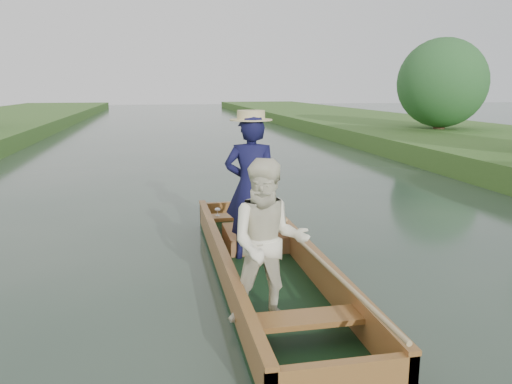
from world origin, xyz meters
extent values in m
plane|color=#283D30|center=(0.00, 0.00, 0.00)|extent=(120.00, 120.00, 0.00)
cylinder|color=#47331E|center=(9.80, 12.65, 0.99)|extent=(0.44, 0.44, 1.98)
sphere|color=#225522|center=(9.80, 12.65, 2.38)|extent=(3.43, 3.43, 3.43)
sphere|color=#225522|center=(10.40, 12.95, 1.98)|extent=(2.20, 2.20, 2.20)
cube|color=black|center=(0.00, 0.00, 0.04)|extent=(1.10, 5.00, 0.08)
cube|color=#A16432|center=(-0.51, 0.00, 0.24)|extent=(0.08, 5.00, 0.32)
cube|color=#A16432|center=(0.51, 0.00, 0.24)|extent=(0.08, 5.00, 0.32)
cube|color=#A16432|center=(0.00, 2.46, 0.24)|extent=(1.10, 0.08, 0.32)
cube|color=#A16432|center=(0.00, -2.46, 0.24)|extent=(1.10, 0.08, 0.32)
cube|color=#A16432|center=(-0.51, 0.00, 0.42)|extent=(0.10, 5.00, 0.04)
cube|color=#A16432|center=(0.51, 0.00, 0.42)|extent=(0.10, 5.00, 0.04)
cube|color=#A16432|center=(0.00, 1.90, 0.30)|extent=(0.94, 0.30, 0.05)
cube|color=#A16432|center=(0.00, -1.60, 0.30)|extent=(0.94, 0.30, 0.05)
imported|color=#12123A|center=(-0.05, 0.64, 1.00)|extent=(0.76, 0.60, 1.84)
cylinder|color=beige|center=(-0.05, 0.64, 1.88)|extent=(0.52, 0.52, 0.12)
imported|color=white|center=(-0.24, -1.16, 0.85)|extent=(0.83, 0.69, 1.54)
cube|color=#A34634|center=(0.11, 1.13, 0.19)|extent=(0.85, 0.90, 0.22)
sphere|color=tan|center=(0.40, 1.03, 0.41)|extent=(0.20, 0.20, 0.20)
sphere|color=tan|center=(0.40, 1.02, 0.57)|extent=(0.15, 0.15, 0.15)
sphere|color=tan|center=(0.34, 1.02, 0.63)|extent=(0.06, 0.06, 0.06)
sphere|color=tan|center=(0.46, 1.02, 0.63)|extent=(0.06, 0.06, 0.06)
sphere|color=tan|center=(0.40, 0.96, 0.55)|extent=(0.06, 0.06, 0.06)
sphere|color=tan|center=(0.31, 1.01, 0.44)|extent=(0.07, 0.07, 0.07)
sphere|color=tan|center=(0.49, 1.01, 0.44)|extent=(0.07, 0.07, 0.07)
sphere|color=tan|center=(0.35, 1.00, 0.33)|extent=(0.08, 0.08, 0.08)
sphere|color=tan|center=(0.45, 1.00, 0.33)|extent=(0.08, 0.08, 0.08)
cylinder|color=silver|center=(-0.33, 1.90, 0.33)|extent=(0.07, 0.07, 0.01)
cylinder|color=silver|center=(-0.33, 1.90, 0.37)|extent=(0.01, 0.01, 0.08)
ellipsoid|color=silver|center=(-0.33, 1.90, 0.43)|extent=(0.09, 0.09, 0.05)
cylinder|color=tan|center=(0.43, -0.38, 0.46)|extent=(0.04, 4.35, 0.20)
camera|label=1|loc=(-1.19, -5.37, 2.24)|focal=35.00mm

